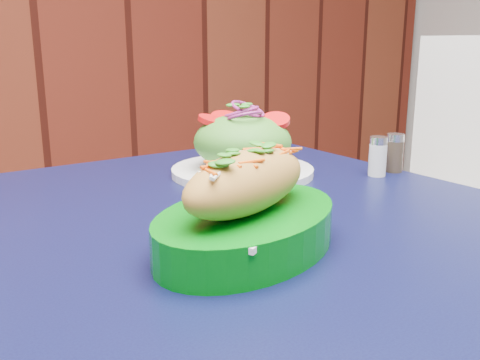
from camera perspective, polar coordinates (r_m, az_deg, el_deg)
cafe_table at (r=0.70m, az=-2.73°, el=-10.86°), size 0.85×0.85×0.75m
chair_right at (r=1.27m, az=22.27°, el=-4.79°), size 0.46×0.46×0.98m
banh_mi_basket at (r=0.56m, az=0.77°, el=-3.19°), size 0.28×0.23×0.11m
salad_plate at (r=0.87m, az=0.26°, el=3.55°), size 0.23×0.23×0.12m
salt_shaker at (r=0.90m, az=14.48°, el=2.46°), size 0.03×0.03×0.06m
pepper_shaker at (r=0.93m, az=16.17°, el=2.79°), size 0.03×0.03×0.06m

